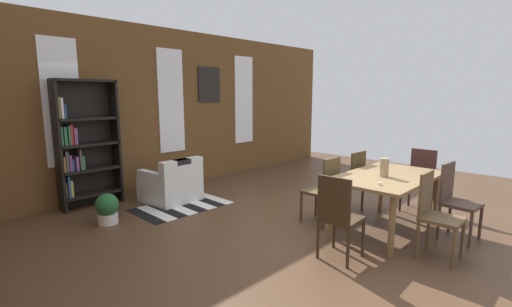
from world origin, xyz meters
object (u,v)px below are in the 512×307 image
object	(u,v)px
dining_table	(387,182)
dining_chair_far_left	(324,188)
dining_chair_near_right	(455,198)
armchair_white	(172,185)
dining_chair_near_left	(435,212)
bookshelf_tall	(84,145)
vase_on_table	(384,167)
dining_chair_far_right	(351,179)
dining_chair_head_right	(420,178)
potted_plant_by_shelf	(107,208)
dining_chair_head_left	(338,215)

from	to	relation	value
dining_table	dining_chair_far_left	world-z (taller)	dining_chair_far_left
dining_table	dining_chair_near_right	distance (m)	0.83
armchair_white	dining_chair_near_left	bearing A→B (deg)	-77.23
dining_table	bookshelf_tall	xyz separation A→B (m)	(-2.38, 3.89, 0.35)
dining_chair_near_right	dining_chair_far_left	size ratio (longest dim) A/B	1.00
dining_chair_near_left	dining_chair_far_left	distance (m)	1.45
vase_on_table	dining_chair_far_right	world-z (taller)	vase_on_table
dining_chair_near_right	dining_chair_near_left	distance (m)	0.74
dining_chair_head_right	potted_plant_by_shelf	bearing A→B (deg)	141.82
dining_table	dining_chair_head_right	bearing A→B (deg)	0.05
dining_chair_head_right	bookshelf_tall	size ratio (longest dim) A/B	0.47
dining_table	armchair_white	world-z (taller)	dining_table
dining_chair_far_right	bookshelf_tall	xyz separation A→B (m)	(-2.74, 3.17, 0.50)
dining_chair_far_right	bookshelf_tall	distance (m)	4.22
dining_chair_near_left	dining_chair_far_left	bearing A→B (deg)	89.94
dining_chair_head_left	dining_chair_head_right	bearing A→B (deg)	0.12
dining_chair_far_right	armchair_white	xyz separation A→B (m)	(-1.62, 2.46, -0.23)
bookshelf_tall	dining_chair_head_right	bearing A→B (deg)	-47.50
dining_chair_head_right	armchair_white	world-z (taller)	dining_chair_head_right
dining_chair_head_left	dining_chair_head_right	xyz separation A→B (m)	(2.38, 0.01, 0.00)
dining_chair_near_right	dining_chair_far_left	bearing A→B (deg)	117.10
dining_chair_head_left	armchair_white	size ratio (longest dim) A/B	1.10
dining_chair_near_left	dining_chair_head_right	bearing A→B (deg)	24.90
dining_chair_near_left	dining_table	bearing A→B (deg)	62.95
vase_on_table	armchair_white	distance (m)	3.43
armchair_white	dining_table	bearing A→B (deg)	-68.49
bookshelf_tall	dining_chair_near_left	bearing A→B (deg)	-66.50
potted_plant_by_shelf	dining_chair_near_left	bearing A→B (deg)	-59.66
dining_chair_head_left	dining_chair_head_right	distance (m)	2.38
dining_table	dining_chair_near_right	world-z (taller)	dining_chair_near_right
dining_chair_near_right	dining_chair_near_left	xyz separation A→B (m)	(-0.74, 0.00, 0.00)
vase_on_table	dining_chair_near_left	distance (m)	0.85
dining_chair_head_left	dining_chair_far_right	bearing A→B (deg)	25.06
dining_chair_far_right	dining_chair_far_left	world-z (taller)	same
dining_chair_head_left	dining_chair_far_left	bearing A→B (deg)	41.47
dining_chair_near_right	dining_table	bearing A→B (deg)	117.25
dining_chair_far_left	dining_table	bearing A→B (deg)	-63.05
dining_chair_near_left	armchair_white	distance (m)	4.01
bookshelf_tall	dining_chair_far_left	bearing A→B (deg)	-57.64
dining_chair_far_left	potted_plant_by_shelf	bearing A→B (deg)	134.32
vase_on_table	armchair_white	bearing A→B (deg)	109.73
vase_on_table	dining_chair_near_right	bearing A→B (deg)	-56.15
armchair_white	dining_chair_far_left	bearing A→B (deg)	-70.18
dining_chair_near_left	potted_plant_by_shelf	world-z (taller)	dining_chair_near_left
dining_table	vase_on_table	xyz separation A→B (m)	(-0.11, 0.00, 0.21)
dining_chair_far_left	bookshelf_tall	distance (m)	3.79
dining_chair_far_left	potted_plant_by_shelf	world-z (taller)	dining_chair_far_left
dining_chair_far_left	armchair_white	size ratio (longest dim) A/B	1.10
vase_on_table	dining_chair_near_right	distance (m)	0.94
dining_chair_head_left	dining_chair_far_left	size ratio (longest dim) A/B	1.00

